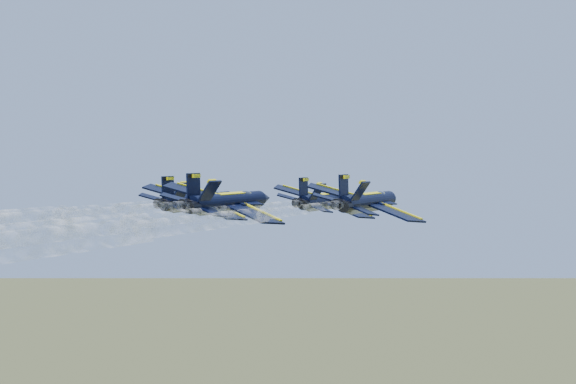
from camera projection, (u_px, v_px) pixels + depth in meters
The scene contains 6 objects.
jet_lead at pixel (327, 201), 108.78m from camera, with size 12.93×17.49×5.08m.
jet_left at pixel (200, 201), 101.73m from camera, with size 12.93×17.49×5.08m.
jet_right at pixel (369, 202), 93.68m from camera, with size 12.93×17.49×5.08m.
jet_slot at pixel (229, 202), 88.35m from camera, with size 12.93×17.49×5.08m.
smoke_trail_lead at pixel (43, 204), 61.99m from camera, with size 10.58×67.57×2.69m.
smoke_trail_right at pixel (35, 207), 46.90m from camera, with size 10.58×67.57×2.69m.
Camera 1 is at (54.61, -81.88, 94.28)m, focal length 55.00 mm.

